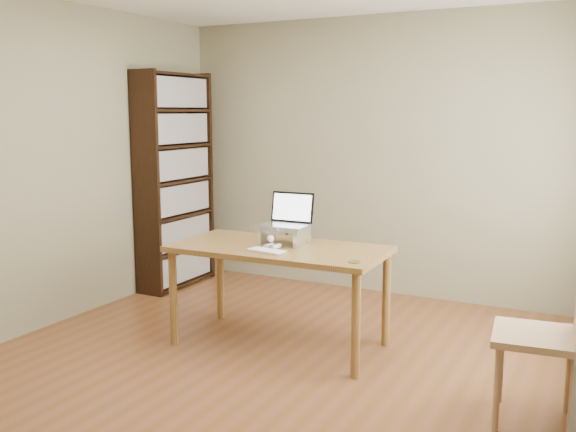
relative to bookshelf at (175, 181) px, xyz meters
The scene contains 9 objects.
room 2.43m from the bookshelf, 39.52° to the right, with size 4.04×4.54×2.64m.
bookshelf is the anchor object (origin of this frame).
desk 2.02m from the bookshelf, 30.71° to the right, with size 1.57×0.82×0.75m.
laptop_stand 1.95m from the bookshelf, 28.68° to the right, with size 0.32×0.25×0.13m.
laptop 1.92m from the bookshelf, 27.10° to the right, with size 0.35×0.29×0.24m.
keyboard 2.14m from the bookshelf, 35.53° to the right, with size 0.30×0.16×0.02m.
coaster 2.69m from the bookshelf, 27.28° to the right, with size 0.09×0.09×0.01m, color brown.
cat 1.94m from the bookshelf, 27.85° to the right, with size 0.26×0.49×0.16m.
chair 3.91m from the bookshelf, 21.35° to the right, with size 0.51×0.51×1.05m.
Camera 1 is at (2.04, -3.50, 1.73)m, focal length 40.00 mm.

